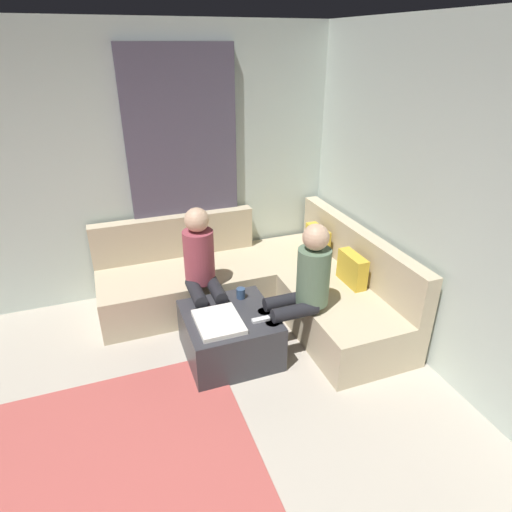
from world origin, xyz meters
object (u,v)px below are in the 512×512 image
at_px(sectional_couch, 263,284).
at_px(game_remote, 261,320).
at_px(coffee_mug, 241,293).
at_px(person_on_couch_back, 302,286).
at_px(ottoman, 230,335).
at_px(person_on_couch_side, 202,268).

height_order(sectional_couch, game_remote, sectional_couch).
height_order(coffee_mug, person_on_couch_back, person_on_couch_back).
bearing_deg(sectional_couch, coffee_mug, -43.76).
bearing_deg(ottoman, person_on_couch_side, -166.90).
xyz_separation_m(sectional_couch, coffee_mug, (0.39, -0.37, 0.19)).
height_order(sectional_couch, person_on_couch_back, person_on_couch_back).
relative_size(sectional_couch, person_on_couch_side, 2.12).
bearing_deg(person_on_couch_back, person_on_couch_side, 49.59).
relative_size(sectional_couch, game_remote, 17.00).
relative_size(coffee_mug, person_on_couch_side, 0.08).
bearing_deg(person_on_couch_side, game_remote, 117.10).
bearing_deg(sectional_couch, ottoman, -42.21).
xyz_separation_m(sectional_couch, person_on_couch_side, (0.15, -0.66, 0.38)).
distance_m(sectional_couch, person_on_couch_back, 0.84).
bearing_deg(ottoman, person_on_couch_back, 76.30).
bearing_deg(person_on_couch_back, game_remote, 94.84).
xyz_separation_m(sectional_couch, game_remote, (0.79, -0.33, 0.15)).
relative_size(ottoman, person_on_couch_side, 0.63).
height_order(ottoman, coffee_mug, coffee_mug).
relative_size(sectional_couch, person_on_couch_back, 2.12).
relative_size(game_remote, person_on_couch_back, 0.12).
xyz_separation_m(ottoman, person_on_couch_back, (0.15, 0.60, 0.45)).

